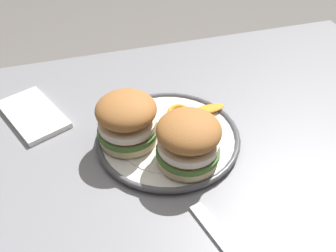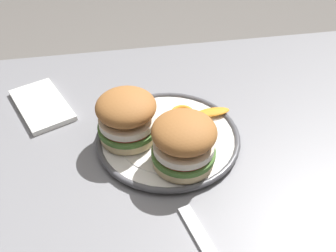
{
  "view_description": "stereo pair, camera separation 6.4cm",
  "coord_description": "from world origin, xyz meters",
  "px_view_note": "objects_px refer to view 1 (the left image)",
  "views": [
    {
      "loc": [
        0.2,
        0.48,
        1.24
      ],
      "look_at": [
        0.04,
        -0.05,
        0.75
      ],
      "focal_mm": 39.9,
      "sensor_mm": 36.0,
      "label": 1
    },
    {
      "loc": [
        0.14,
        0.49,
        1.24
      ],
      "look_at": [
        0.04,
        -0.05,
        0.75
      ],
      "focal_mm": 39.9,
      "sensor_mm": 36.0,
      "label": 2
    }
  ],
  "objects_px": {
    "sandwich_half_left": "(188,140)",
    "sandwich_half_right": "(127,119)",
    "dining_table": "(193,186)",
    "dinner_plate": "(168,137)"
  },
  "relations": [
    {
      "from": "sandwich_half_left",
      "to": "sandwich_half_right",
      "type": "height_order",
      "value": "same"
    },
    {
      "from": "dining_table",
      "to": "dinner_plate",
      "type": "relative_size",
      "value": 4.18
    },
    {
      "from": "dinner_plate",
      "to": "sandwich_half_left",
      "type": "distance_m",
      "value": 0.1
    },
    {
      "from": "dinner_plate",
      "to": "sandwich_half_left",
      "type": "height_order",
      "value": "sandwich_half_left"
    },
    {
      "from": "dinner_plate",
      "to": "sandwich_half_right",
      "type": "bearing_deg",
      "value": -7.42
    },
    {
      "from": "dining_table",
      "to": "dinner_plate",
      "type": "distance_m",
      "value": 0.13
    },
    {
      "from": "dining_table",
      "to": "sandwich_half_right",
      "type": "bearing_deg",
      "value": -28.29
    },
    {
      "from": "sandwich_half_right",
      "to": "dinner_plate",
      "type": "bearing_deg",
      "value": 172.58
    },
    {
      "from": "dinner_plate",
      "to": "sandwich_half_right",
      "type": "distance_m",
      "value": 0.1
    },
    {
      "from": "sandwich_half_left",
      "to": "sandwich_half_right",
      "type": "xyz_separation_m",
      "value": [
        0.09,
        -0.09,
        0.0
      ]
    }
  ]
}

